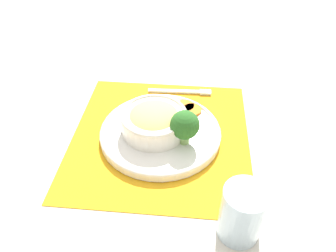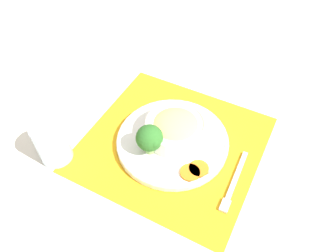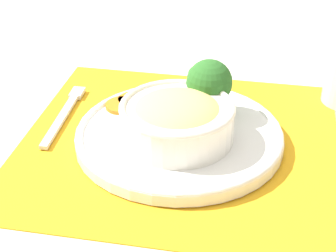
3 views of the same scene
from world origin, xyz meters
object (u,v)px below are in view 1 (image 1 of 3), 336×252
water_glass (241,215)px  fork (186,92)px  broccoli_floret (185,125)px  bowl (154,119)px

water_glass → fork: 0.45m
broccoli_floret → water_glass: bearing=31.2°
bowl → broccoli_floret: broccoli_floret is taller
water_glass → fork: water_glass is taller
water_glass → broccoli_floret: bearing=-148.8°
bowl → water_glass: 0.31m
broccoli_floret → fork: 0.23m
fork → broccoli_floret: bearing=-0.3°
broccoli_floret → fork: (-0.22, -0.02, -0.06)m
broccoli_floret → fork: size_ratio=0.47×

